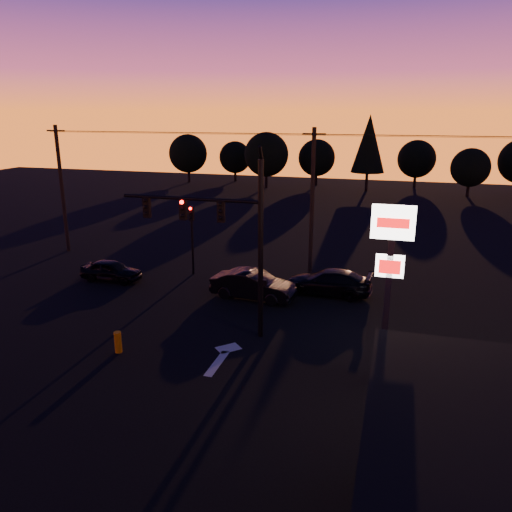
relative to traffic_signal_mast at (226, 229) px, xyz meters
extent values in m
plane|color=black|center=(0.10, -3.99, -4.94)|extent=(120.00, 120.00, 0.00)
cube|color=beige|center=(0.60, -2.99, -4.93)|extent=(0.35, 2.20, 0.01)
cube|color=beige|center=(0.60, -1.59, -4.93)|extent=(1.20, 1.20, 0.01)
cylinder|color=black|center=(1.60, 0.01, -0.94)|extent=(0.24, 0.24, 8.00)
cylinder|color=black|center=(1.60, 0.01, 3.26)|extent=(0.14, 0.52, 0.76)
cylinder|color=black|center=(-1.65, 0.01, 1.26)|extent=(6.50, 0.16, 0.16)
cube|color=black|center=(-0.20, 0.01, 0.76)|extent=(0.32, 0.22, 0.95)
sphere|color=black|center=(-0.20, -0.12, 1.11)|extent=(0.18, 0.18, 0.18)
sphere|color=black|center=(-0.20, -0.12, 0.81)|extent=(0.18, 0.18, 0.18)
sphere|color=black|center=(-0.20, -0.12, 0.51)|extent=(0.18, 0.18, 0.18)
cube|color=black|center=(-2.00, 0.01, 0.76)|extent=(0.32, 0.22, 0.95)
sphere|color=#FF0705|center=(-2.00, -0.12, 1.11)|extent=(0.18, 0.18, 0.18)
sphere|color=black|center=(-2.00, -0.12, 0.81)|extent=(0.18, 0.18, 0.18)
sphere|color=black|center=(-2.00, -0.12, 0.51)|extent=(0.18, 0.18, 0.18)
cube|color=black|center=(-3.80, 0.01, 0.76)|extent=(0.32, 0.22, 0.95)
sphere|color=black|center=(-3.80, -0.12, 1.11)|extent=(0.18, 0.18, 0.18)
sphere|color=black|center=(-3.80, -0.12, 0.81)|extent=(0.18, 0.18, 0.18)
sphere|color=black|center=(-3.80, -0.12, 0.51)|extent=(0.18, 0.18, 0.18)
cube|color=black|center=(1.78, 0.01, -2.34)|extent=(0.22, 0.18, 0.28)
cylinder|color=black|center=(-4.90, 7.51, -3.14)|extent=(0.14, 0.14, 3.60)
cube|color=black|center=(-4.90, 7.51, -1.04)|extent=(0.30, 0.20, 0.90)
sphere|color=#FF0705|center=(-4.90, 7.39, -0.72)|extent=(0.18, 0.18, 0.18)
sphere|color=black|center=(-4.90, 7.39, -1.00)|extent=(0.18, 0.18, 0.18)
sphere|color=black|center=(-4.90, 7.39, -1.28)|extent=(0.18, 0.18, 0.18)
cube|color=black|center=(7.10, -2.49, -1.74)|extent=(0.22, 0.22, 6.40)
cube|color=white|center=(7.10, -2.49, 1.26)|extent=(1.50, 0.25, 1.20)
cube|color=red|center=(7.10, -2.63, 1.26)|extent=(1.10, 0.02, 0.35)
cube|color=white|center=(7.10, -2.49, -0.34)|extent=(1.00, 0.22, 0.80)
cube|color=red|center=(7.10, -2.62, -0.34)|extent=(0.75, 0.02, 0.50)
cylinder|color=black|center=(-15.90, 10.01, -0.44)|extent=(0.26, 0.26, 9.00)
cube|color=black|center=(-15.90, 10.01, 3.66)|extent=(1.40, 0.10, 0.10)
cylinder|color=black|center=(2.10, 10.01, -0.44)|extent=(0.26, 0.26, 9.00)
cube|color=black|center=(2.10, 10.01, 3.66)|extent=(1.40, 0.10, 0.10)
cylinder|color=black|center=(-6.90, 9.41, 3.61)|extent=(18.00, 0.02, 0.02)
cylinder|color=black|center=(-6.90, 10.01, 3.66)|extent=(18.00, 0.02, 0.02)
cylinder|color=black|center=(-6.90, 10.61, 3.61)|extent=(18.00, 0.02, 0.02)
cylinder|color=black|center=(11.10, 9.41, 3.61)|extent=(18.00, 0.02, 0.02)
cylinder|color=black|center=(11.10, 10.01, 3.66)|extent=(18.00, 0.02, 0.02)
cylinder|color=black|center=(11.10, 10.61, 3.61)|extent=(18.00, 0.02, 0.02)
cube|color=black|center=(9.10, -7.47, -3.54)|extent=(2.20, 0.05, 1.60)
cylinder|color=#CC7805|center=(-3.80, -3.23, -4.47)|extent=(0.31, 0.31, 0.93)
cylinder|color=black|center=(-21.90, 46.01, -4.12)|extent=(0.36, 0.36, 1.62)
sphere|color=black|center=(-21.90, 46.01, -0.87)|extent=(5.36, 5.36, 5.36)
cylinder|color=black|center=(-15.90, 49.01, -4.25)|extent=(0.36, 0.36, 1.38)
sphere|color=black|center=(-15.90, 49.01, -1.50)|extent=(4.54, 4.54, 4.54)
cylinder|color=black|center=(-9.90, 44.01, -4.06)|extent=(0.36, 0.36, 1.75)
sphere|color=black|center=(-9.90, 44.01, -0.56)|extent=(5.77, 5.78, 5.78)
cylinder|color=black|center=(-3.90, 48.01, -4.19)|extent=(0.36, 0.36, 1.50)
sphere|color=black|center=(-3.90, 48.01, -1.19)|extent=(4.95, 4.95, 4.95)
cylinder|color=black|center=(3.10, 45.01, -3.75)|extent=(0.36, 0.36, 2.38)
cone|color=black|center=(3.10, 45.01, 1.00)|extent=(4.18, 4.18, 7.12)
cylinder|color=black|center=(9.10, 50.01, -4.19)|extent=(0.36, 0.36, 1.50)
sphere|color=black|center=(9.10, 50.01, -1.19)|extent=(4.95, 4.95, 4.95)
cylinder|color=black|center=(15.10, 44.01, -4.25)|extent=(0.36, 0.36, 1.38)
sphere|color=black|center=(15.10, 44.01, -1.50)|extent=(4.54, 4.54, 4.54)
imported|color=black|center=(-9.18, 4.97, -4.30)|extent=(3.74, 1.52, 1.27)
imported|color=black|center=(-0.06, 4.50, -4.17)|extent=(4.80, 2.11, 1.53)
imported|color=black|center=(3.79, 6.32, -4.23)|extent=(4.95, 2.26, 1.41)
camera|label=1|loc=(7.22, -20.17, 5.03)|focal=35.00mm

